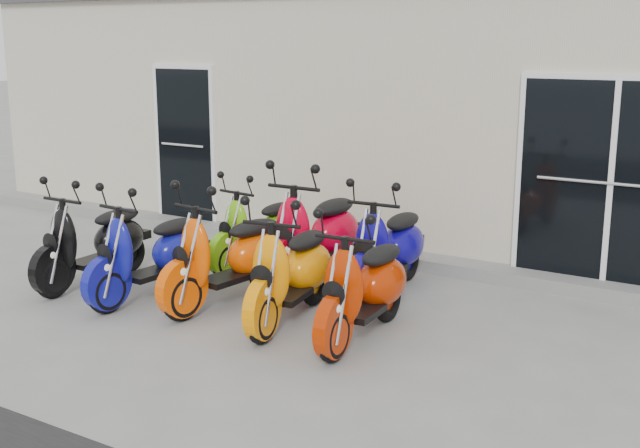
# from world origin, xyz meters

# --- Properties ---
(ground) EXTENTS (80.00, 80.00, 0.00)m
(ground) POSITION_xyz_m (0.00, 0.00, 0.00)
(ground) COLOR gray
(ground) RESTS_ON ground
(building) EXTENTS (14.00, 6.00, 3.20)m
(building) POSITION_xyz_m (0.00, 5.20, 1.60)
(building) COLOR beige
(building) RESTS_ON ground
(front_step) EXTENTS (14.00, 0.40, 0.15)m
(front_step) POSITION_xyz_m (0.00, 2.02, 0.07)
(front_step) COLOR gray
(front_step) RESTS_ON ground
(door_left) EXTENTS (1.07, 0.08, 2.22)m
(door_left) POSITION_xyz_m (-3.20, 2.17, 1.26)
(door_left) COLOR black
(door_left) RESTS_ON front_step
(door_right) EXTENTS (2.02, 0.08, 2.22)m
(door_right) POSITION_xyz_m (2.60, 2.17, 1.26)
(door_right) COLOR black
(door_right) RESTS_ON front_step
(scooter_front_black) EXTENTS (0.63, 1.70, 1.26)m
(scooter_front_black) POSITION_xyz_m (-2.27, -0.47, 0.63)
(scooter_front_black) COLOR black
(scooter_front_black) RESTS_ON ground
(scooter_front_blue) EXTENTS (0.78, 1.77, 1.27)m
(scooter_front_blue) POSITION_xyz_m (-1.37, -0.51, 0.64)
(scooter_front_blue) COLOR #111593
(scooter_front_blue) RESTS_ON ground
(scooter_front_orange_a) EXTENTS (0.88, 1.87, 1.33)m
(scooter_front_orange_a) POSITION_xyz_m (-0.57, -0.26, 0.67)
(scooter_front_orange_a) COLOR #FF5202
(scooter_front_orange_a) RESTS_ON ground
(scooter_front_orange_b) EXTENTS (0.90, 1.84, 1.30)m
(scooter_front_orange_b) POSITION_xyz_m (0.26, -0.35, 0.65)
(scooter_front_orange_b) COLOR orange
(scooter_front_orange_b) RESTS_ON ground
(scooter_front_red) EXTENTS (0.73, 1.76, 1.27)m
(scooter_front_red) POSITION_xyz_m (1.07, -0.38, 0.64)
(scooter_front_red) COLOR #B42601
(scooter_front_red) RESTS_ON ground
(scooter_back_green) EXTENTS (0.80, 1.69, 1.20)m
(scooter_back_green) POSITION_xyz_m (-1.07, 0.99, 0.60)
(scooter_back_green) COLOR #6AC10E
(scooter_back_green) RESTS_ON ground
(scooter_back_red) EXTENTS (0.75, 1.96, 1.43)m
(scooter_back_red) POSITION_xyz_m (-0.20, 0.83, 0.72)
(scooter_back_red) COLOR red
(scooter_back_red) RESTS_ON ground
(scooter_back_blue) EXTENTS (0.74, 1.80, 1.30)m
(scooter_back_blue) POSITION_xyz_m (0.65, 0.92, 0.65)
(scooter_back_blue) COLOR #0F077F
(scooter_back_blue) RESTS_ON ground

